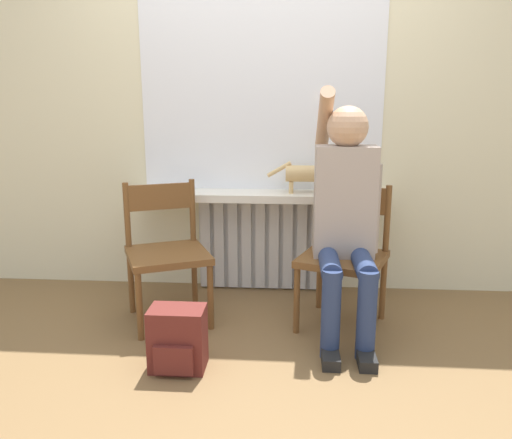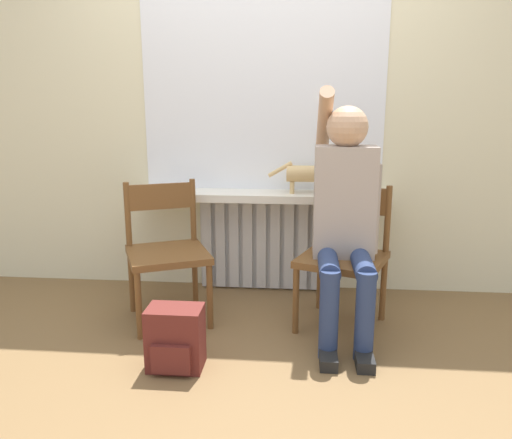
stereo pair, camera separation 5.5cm
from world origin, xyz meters
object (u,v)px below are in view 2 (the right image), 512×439
Objects in this scene: chair_left at (166,249)px; chair_right at (345,254)px; person at (345,211)px; cat at (312,174)px; backpack at (175,339)px.

chair_right is at bearing -24.21° from chair_left.
chair_left is at bearing 174.91° from person.
cat reaches higher than chair_left.
person reaches higher than chair_right.
chair_right is 2.61× the size of backpack.
cat is at bearing 57.22° from backpack.
person is at bearing -77.05° from chair_right.
chair_right is 0.60× the size of person.
chair_right is at bearing 34.48° from backpack.
cat is at bearing 3.44° from chair_left.
chair_left is 1.08m from person.
cat reaches higher than chair_right.
chair_right is at bearing -67.47° from cat.
person is 4.36× the size of backpack.
chair_right is 0.29m from person.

